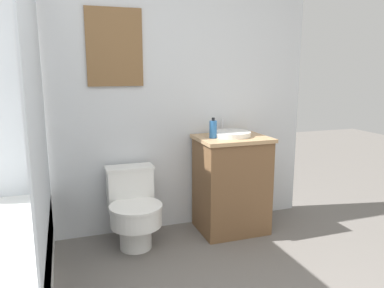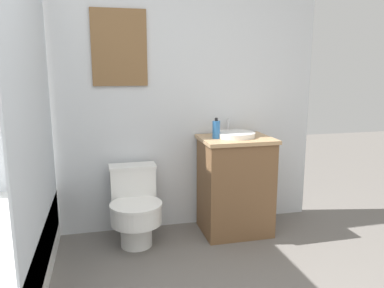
% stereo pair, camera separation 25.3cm
% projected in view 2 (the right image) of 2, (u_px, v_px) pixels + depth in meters
% --- Properties ---
extents(wall_back, '(3.42, 0.07, 2.50)m').
position_uv_depth(wall_back, '(120.00, 83.00, 3.04)').
color(wall_back, silver).
rests_on(wall_back, ground_plane).
extents(toilet, '(0.40, 0.53, 0.61)m').
position_uv_depth(toilet, '(135.00, 207.00, 2.95)').
color(toilet, white).
rests_on(toilet, ground_plane).
extents(vanity, '(0.58, 0.48, 0.82)m').
position_uv_depth(vanity, '(235.00, 185.00, 3.15)').
color(vanity, brown).
rests_on(vanity, ground_plane).
extents(sink, '(0.32, 0.36, 0.13)m').
position_uv_depth(sink, '(235.00, 134.00, 3.09)').
color(sink, white).
rests_on(sink, vanity).
extents(soap_bottle, '(0.06, 0.06, 0.17)m').
position_uv_depth(soap_bottle, '(216.00, 129.00, 3.01)').
color(soap_bottle, '#2D6BB2').
rests_on(soap_bottle, vanity).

